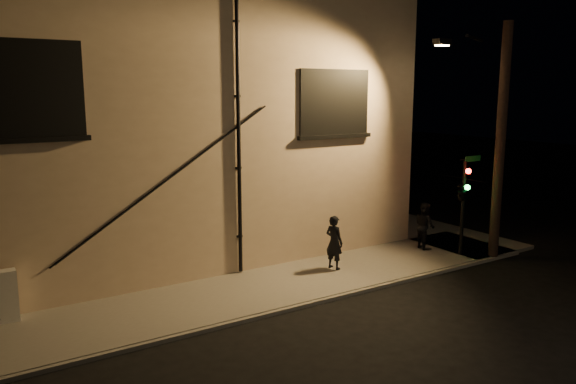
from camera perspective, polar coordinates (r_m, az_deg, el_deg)
ground at (r=15.29m, az=6.54°, el=-10.29°), size 90.00×90.00×0.00m
sidewalk at (r=19.32m, az=1.08°, el=-5.63°), size 21.00×16.00×0.12m
building at (r=20.96m, az=-15.85°, el=7.30°), size 16.20×12.23×8.80m
pedestrian_a at (r=16.72m, az=4.71°, el=-5.11°), size 0.52×0.67×1.62m
pedestrian_b at (r=19.35m, az=13.72°, el=-3.30°), size 0.78×0.90×1.58m
traffic_signal at (r=18.44m, az=17.30°, el=0.14°), size 1.16×1.85×3.19m
streetlamp_pole at (r=18.65m, az=20.49°, el=5.23°), size 2.03×1.39×7.42m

